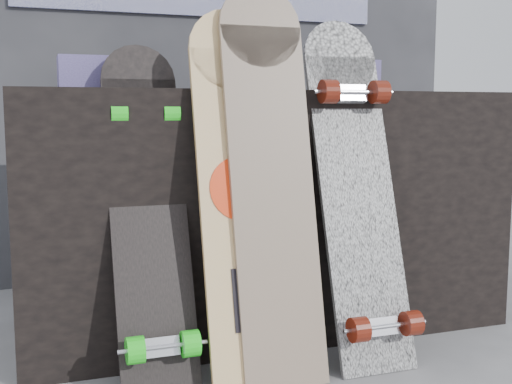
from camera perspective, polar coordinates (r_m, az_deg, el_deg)
name	(u,v)px	position (r m, az deg, el deg)	size (l,w,h in m)	color
ground	(322,378)	(1.87, 5.87, -16.10)	(60.00, 60.00, 0.00)	slate
vendor_table	(261,210)	(2.20, 0.47, -1.61)	(1.60, 0.60, 0.80)	black
booth	(198,30)	(3.01, -5.17, 14.11)	(2.40, 0.22, 2.20)	#2E2E33
merch_box_purple	(89,73)	(2.01, -14.61, 10.17)	(0.18, 0.12, 0.10)	#493B7A
merch_box_small	(354,78)	(2.41, 8.74, 10.02)	(0.14, 0.14, 0.12)	#493B7A
merch_box_flat	(257,85)	(2.33, 0.12, 9.47)	(0.22, 0.10, 0.06)	#D1B78C
longboard_geisha	(240,183)	(1.75, -1.44, 0.78)	(0.23, 0.27, 1.03)	beige
longboard_celtic	(271,168)	(1.77, 1.33, 2.12)	(0.24, 0.27, 1.09)	beige
longboard_cascadia	(358,184)	(1.92, 9.04, 0.75)	(0.24, 0.39, 1.02)	silver
skateboard_dark	(149,206)	(1.79, -9.51, -1.20)	(0.21, 0.38, 0.93)	black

